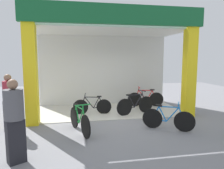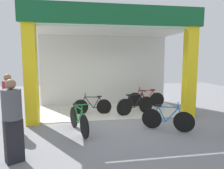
% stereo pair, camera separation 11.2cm
% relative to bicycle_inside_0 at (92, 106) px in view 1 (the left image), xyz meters
% --- Properties ---
extents(ground_plane, '(19.47, 19.47, 0.00)m').
position_rel_bicycle_inside_0_xyz_m(ground_plane, '(0.71, -0.91, -0.32)').
color(ground_plane, gray).
rests_on(ground_plane, ground).
extents(shop_facade, '(5.94, 3.00, 3.79)m').
position_rel_bicycle_inside_0_xyz_m(shop_facade, '(0.71, 0.56, 1.74)').
color(shop_facade, beige).
rests_on(shop_facade, ground).
extents(bicycle_inside_0, '(1.44, 0.39, 0.79)m').
position_rel_bicycle_inside_0_xyz_m(bicycle_inside_0, '(0.00, 0.00, 0.00)').
color(bicycle_inside_0, black).
rests_on(bicycle_inside_0, ground).
extents(bicycle_inside_1, '(1.57, 0.43, 0.87)m').
position_rel_bicycle_inside_0_xyz_m(bicycle_inside_1, '(2.41, 0.85, 0.03)').
color(bicycle_inside_1, black).
rests_on(bicycle_inside_1, ground).
extents(bicycle_inside_2, '(1.55, 0.60, 0.89)m').
position_rel_bicycle_inside_0_xyz_m(bicycle_inside_2, '(1.60, -0.28, 0.04)').
color(bicycle_inside_2, black).
rests_on(bicycle_inside_2, ground).
extents(bicycle_parked_0, '(0.56, 1.53, 0.88)m').
position_rel_bicycle_inside_0_xyz_m(bicycle_parked_0, '(-0.54, -1.88, 0.03)').
color(bicycle_parked_0, black).
rests_on(bicycle_parked_0, ground).
extents(bicycle_parked_1, '(1.32, 0.82, 0.83)m').
position_rel_bicycle_inside_0_xyz_m(bicycle_parked_1, '(2.04, -2.13, 0.02)').
color(bicycle_parked_1, black).
rests_on(bicycle_parked_1, ground).
extents(pedestrian_0, '(0.36, 0.36, 1.66)m').
position_rel_bicycle_inside_0_xyz_m(pedestrian_0, '(-2.52, -1.36, 0.53)').
color(pedestrian_0, black).
rests_on(pedestrian_0, ground).
extents(pedestrian_1, '(0.51, 0.51, 1.70)m').
position_rel_bicycle_inside_0_xyz_m(pedestrian_1, '(-1.84, -3.39, 0.57)').
color(pedestrian_1, black).
rests_on(pedestrian_1, ground).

